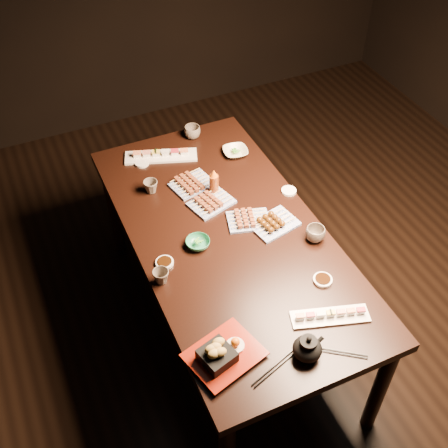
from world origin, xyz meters
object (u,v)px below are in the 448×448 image
(yakitori_plate_right, at_px, (249,218))
(teacup_far_left, at_px, (151,187))
(yakitori_plate_center, at_px, (211,200))
(sushi_platter_far, at_px, (161,154))
(dining_table, at_px, (228,282))
(yakitori_plate_left, at_px, (192,182))
(teacup_far_right, at_px, (192,132))
(teacup_near_left, at_px, (161,277))
(edamame_bowl_cream, at_px, (235,152))
(sushi_platter_near, at_px, (330,315))
(edamame_bowl_green, at_px, (198,243))
(tempura_tray, at_px, (224,350))
(teapot, at_px, (308,347))
(condiment_bottle, at_px, (214,181))
(teacup_mid_right, at_px, (315,234))

(yakitori_plate_right, height_order, teacup_far_left, teacup_far_left)
(yakitori_plate_center, bearing_deg, sushi_platter_far, 86.48)
(dining_table, height_order, yakitori_plate_right, yakitori_plate_right)
(yakitori_plate_left, bearing_deg, teacup_far_right, 54.94)
(yakitori_plate_right, distance_m, teacup_near_left, 0.56)
(edamame_bowl_cream, distance_m, teacup_far_right, 0.30)
(sushi_platter_near, bearing_deg, edamame_bowl_green, 137.04)
(tempura_tray, relative_size, teacup_far_left, 3.77)
(tempura_tray, bearing_deg, yakitori_plate_right, 41.11)
(edamame_bowl_cream, bearing_deg, yakitori_plate_left, -155.10)
(sushi_platter_far, distance_m, yakitori_plate_right, 0.70)
(sushi_platter_far, height_order, teapot, teapot)
(teapot, relative_size, condiment_bottle, 0.94)
(yakitori_plate_center, xyz_separation_m, edamame_bowl_cream, (0.29, 0.33, -0.01))
(edamame_bowl_green, bearing_deg, dining_table, 5.15)
(teacup_mid_right, distance_m, condiment_bottle, 0.60)
(teacup_near_left, bearing_deg, yakitori_plate_center, 42.83)
(sushi_platter_far, xyz_separation_m, edamame_bowl_green, (-0.07, -0.72, -0.01))
(edamame_bowl_green, bearing_deg, teacup_far_right, 69.62)
(yakitori_plate_center, height_order, teacup_mid_right, teacup_mid_right)
(tempura_tray, height_order, teacup_near_left, tempura_tray)
(teacup_near_left, bearing_deg, tempura_tray, -78.41)
(sushi_platter_near, height_order, teacup_far_left, teacup_far_left)
(teacup_far_left, height_order, condiment_bottle, condiment_bottle)
(sushi_platter_far, height_order, yakitori_plate_right, yakitori_plate_right)
(dining_table, xyz_separation_m, teapot, (0.00, -0.75, 0.43))
(yakitori_plate_left, height_order, condiment_bottle, condiment_bottle)
(sushi_platter_near, relative_size, edamame_bowl_green, 2.89)
(yakitori_plate_left, xyz_separation_m, teacup_far_right, (0.16, 0.40, 0.01))
(yakitori_plate_right, bearing_deg, edamame_bowl_green, -154.87)
(yakitori_plate_left, distance_m, teacup_mid_right, 0.73)
(tempura_tray, height_order, teapot, teapot)
(yakitori_plate_center, distance_m, teacup_near_left, 0.56)
(teacup_far_left, height_order, teacup_far_right, teacup_far_right)
(tempura_tray, relative_size, teapot, 2.02)
(teacup_far_left, bearing_deg, yakitori_plate_center, -41.10)
(edamame_bowl_cream, xyz_separation_m, teapot, (-0.30, -1.31, 0.04))
(yakitori_plate_center, relative_size, edamame_bowl_green, 1.86)
(dining_table, relative_size, teacup_near_left, 24.22)
(yakitori_plate_left, relative_size, tempura_tray, 0.75)
(sushi_platter_far, xyz_separation_m, condiment_bottle, (0.15, -0.40, 0.05))
(teacup_mid_right, height_order, teacup_far_right, same)
(dining_table, bearing_deg, condiment_bottle, 86.82)
(dining_table, bearing_deg, sushi_platter_near, -66.05)
(yakitori_plate_left, relative_size, teacup_far_left, 2.84)
(edamame_bowl_green, xyz_separation_m, edamame_bowl_cream, (0.46, 0.57, -0.00))
(yakitori_plate_left, height_order, teacup_far_right, teacup_far_right)
(sushi_platter_near, distance_m, teacup_mid_right, 0.46)
(sushi_platter_near, xyz_separation_m, tempura_tray, (-0.49, 0.01, 0.03))
(edamame_bowl_green, bearing_deg, teacup_near_left, -149.84)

